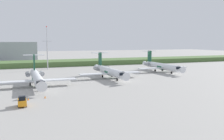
# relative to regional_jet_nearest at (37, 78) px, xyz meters

# --- Properties ---
(ground_plane) EXTENTS (500.00, 500.00, 0.00)m
(ground_plane) POSITION_rel_regional_jet_nearest_xyz_m (26.86, 26.90, -2.54)
(ground_plane) COLOR #9E9B96
(grass_berm) EXTENTS (320.00, 20.00, 2.70)m
(grass_berm) POSITION_rel_regional_jet_nearest_xyz_m (26.86, 63.21, -1.18)
(grass_berm) COLOR #4C6B38
(grass_berm) RESTS_ON ground
(regional_jet_nearest) EXTENTS (22.81, 31.00, 9.00)m
(regional_jet_nearest) POSITION_rel_regional_jet_nearest_xyz_m (0.00, 0.00, 0.00)
(regional_jet_nearest) COLOR silver
(regional_jet_nearest) RESTS_ON ground
(regional_jet_second) EXTENTS (22.81, 31.00, 9.00)m
(regional_jet_second) POSITION_rel_regional_jet_nearest_xyz_m (26.19, 8.39, 0.00)
(regional_jet_second) COLOR silver
(regional_jet_second) RESTS_ON ground
(regional_jet_third) EXTENTS (22.81, 31.00, 9.00)m
(regional_jet_third) POSITION_rel_regional_jet_nearest_xyz_m (54.31, 17.64, 0.00)
(regional_jet_third) COLOR silver
(regional_jet_third) RESTS_ON ground
(antenna_mast) EXTENTS (4.40, 0.50, 20.65)m
(antenna_mast) POSITION_rel_regional_jet_nearest_xyz_m (8.34, 45.32, 6.08)
(antenna_mast) COLOR #B2B2B7
(antenna_mast) RESTS_ON ground
(baggage_tug) EXTENTS (1.72, 3.20, 2.30)m
(baggage_tug) POSITION_rel_regional_jet_nearest_xyz_m (-4.69, -23.65, -1.53)
(baggage_tug) COLOR orange
(baggage_tug) RESTS_ON ground
(safety_cone_front_marker) EXTENTS (0.44, 0.44, 0.55)m
(safety_cone_front_marker) POSITION_rel_regional_jet_nearest_xyz_m (-3.30, -18.27, -2.26)
(safety_cone_front_marker) COLOR orange
(safety_cone_front_marker) RESTS_ON ground
(safety_cone_mid_marker) EXTENTS (0.44, 0.44, 0.55)m
(safety_cone_mid_marker) POSITION_rel_regional_jet_nearest_xyz_m (0.52, -17.57, -2.26)
(safety_cone_mid_marker) COLOR orange
(safety_cone_mid_marker) RESTS_ON ground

